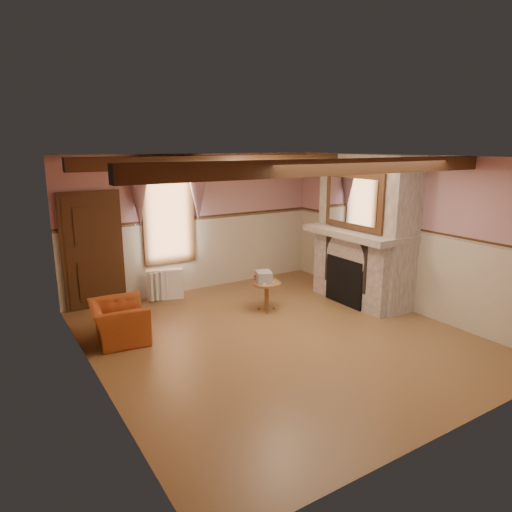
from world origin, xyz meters
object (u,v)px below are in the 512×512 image
armchair (119,322)px  oil_lamp (339,218)px  radiator (165,284)px  mantel_clock (338,220)px  bowl (356,227)px  side_table (267,297)px

armchair → oil_lamp: 4.59m
radiator → mantel_clock: (3.09, -1.52, 1.22)m
bowl → side_table: bearing=168.0°
bowl → mantel_clock: size_ratio=1.31×
bowl → oil_lamp: (0.00, 0.48, 0.10)m
side_table → bowl: bowl is taller
armchair → radiator: (1.33, 1.50, -0.01)m
oil_lamp → armchair: bearing=179.5°
mantel_clock → oil_lamp: bearing=-90.0°
armchair → mantel_clock: size_ratio=3.93×
radiator → mantel_clock: mantel_clock is taller
side_table → armchair: bearing=177.0°
bowl → oil_lamp: oil_lamp is taller
armchair → bowl: (4.41, -0.51, 1.15)m
radiator → oil_lamp: oil_lamp is taller
side_table → radiator: (-1.31, 1.64, 0.02)m
mantel_clock → oil_lamp: size_ratio=0.86×
armchair → bowl: size_ratio=3.00×
bowl → oil_lamp: bearing=90.0°
armchair → mantel_clock: mantel_clock is taller
radiator → oil_lamp: bearing=-7.6°
side_table → oil_lamp: (1.77, 0.10, 1.29)m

